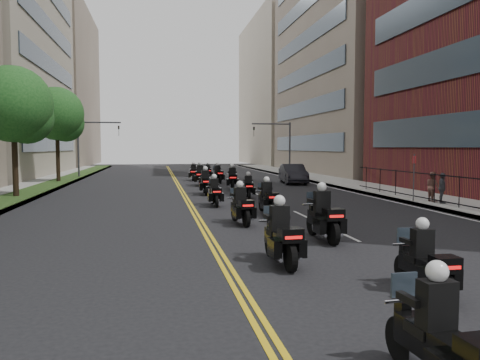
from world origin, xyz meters
The scene contains 25 objects.
sidewalk_right centered at (12.00, 25.00, 0.07)m, with size 4.00×90.00×0.15m, color gray.
sidewalk_left centered at (-12.00, 25.00, 0.07)m, with size 4.00×90.00×0.15m, color gray.
grass_strip centered at (-11.20, 25.00, 0.17)m, with size 2.00×90.00×0.04m, color #203D16.
building_right_tan centered at (21.48, 48.00, 15.00)m, with size 15.11×28.00×30.00m.
building_right_far centered at (21.50, 78.00, 13.00)m, with size 15.00×28.00×26.00m, color gray.
building_left_far centered at (-22.00, 78.00, 13.00)m, with size 16.00×28.00×26.00m, color #786857.
traffic_signal_right centered at (9.54, 42.00, 3.70)m, with size 4.09×0.20×5.60m.
traffic_signal_left centered at (-9.54, 42.00, 3.70)m, with size 4.09×0.20×5.60m.
motorcycle_0 centered at (0.23, 0.09, 0.64)m, with size 0.54×2.21×1.63m.
motorcycle_1 centered at (2.20, 3.65, 0.62)m, with size 0.49×2.14×1.58m.
motorcycle_2 centered at (-0.03, 6.57, 0.70)m, with size 0.57×2.42×1.78m.
motorcycle_3 centered at (2.13, 9.35, 0.74)m, with size 0.60×2.55×1.88m.
motorcycle_4 centered at (0.08, 12.96, 0.67)m, with size 0.65×2.30×1.70m.
motorcycle_5 centered at (1.79, 15.63, 0.67)m, with size 0.57×2.28×1.68m.
motorcycle_6 centered at (-0.24, 18.79, 0.65)m, with size 0.51×2.22×1.64m.
motorcycle_7 centered at (2.18, 22.01, 0.62)m, with size 0.64×2.13×1.58m.
motorcycle_8 centered at (-0.08, 24.66, 0.71)m, with size 0.57×2.45×1.81m.
motorcycle_9 centered at (2.16, 27.83, 0.73)m, with size 0.72×2.50×1.85m.
motorcycle_10 centered at (0.21, 31.62, 0.74)m, with size 0.74×2.55×1.89m.
motorcycle_11 centered at (1.93, 33.99, 0.70)m, with size 0.65×2.39×1.76m.
motorcycle_12 centered at (0.15, 37.41, 0.68)m, with size 0.69×2.32×1.71m.
motorcycle_13 centered at (1.81, 40.37, 0.62)m, with size 0.49×2.12×1.56m.
parked_sedan centered at (8.00, 32.35, 0.81)m, with size 1.71×4.91×1.62m, color black.
pedestrian_b centered at (11.20, 17.50, 0.94)m, with size 0.76×0.59×1.57m, color brown.
pedestrian_c centered at (11.20, 16.65, 0.93)m, with size 0.91×0.38×1.56m, color #3F4046.
Camera 1 is at (-3.16, -4.90, 3.01)m, focal length 35.00 mm.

